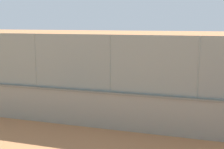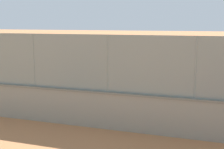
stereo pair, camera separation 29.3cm
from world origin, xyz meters
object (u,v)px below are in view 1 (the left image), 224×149
object	(u,v)px
player_foreground_swinging	(139,60)
player_crossing_court	(52,73)
sports_ball	(141,100)
player_at_service_line	(167,79)

from	to	relation	value
player_foreground_swinging	player_crossing_court	size ratio (longest dim) A/B	1.07
player_foreground_swinging	sports_ball	distance (m)	11.12
player_at_service_line	player_foreground_swinging	bearing A→B (deg)	-66.17
player_crossing_court	player_at_service_line	bearing A→B (deg)	177.97
player_crossing_court	sports_ball	xyz separation A→B (m)	(-6.75, 2.38, -0.74)
player_crossing_court	sports_ball	bearing A→B (deg)	160.59
player_at_service_line	player_foreground_swinging	world-z (taller)	player_at_service_line
player_crossing_court	sports_ball	size ratio (longest dim) A/B	7.11
player_at_service_line	sports_ball	size ratio (longest dim) A/B	7.78
player_foreground_swinging	sports_ball	bearing A→B (deg)	104.32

